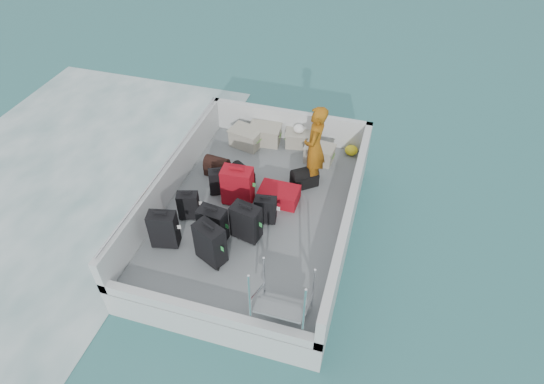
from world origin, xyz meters
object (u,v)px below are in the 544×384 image
Objects in this scene: suitcase_4 at (213,225)px; crate_0 at (246,138)px; suitcase_2 at (219,182)px; crate_2 at (298,139)px; crate_1 at (265,135)px; suitcase_6 at (246,222)px; passenger at (315,147)px; suitcase_7 at (266,210)px; crate_3 at (319,154)px; suitcase_3 at (210,244)px; suitcase_0 at (164,230)px; suitcase_8 at (279,195)px; suitcase_1 at (189,206)px; suitcase_5 at (238,186)px.

crate_0 is (-0.36, 2.80, -0.16)m from suitcase_4.
crate_2 is at bearing 35.50° from suitcase_2.
suitcase_4 is at bearing -90.22° from crate_1.
suitcase_6 is 0.40× the size of passenger.
suitcase_4 is 1.28× the size of suitcase_7.
passenger is at bearing 58.00° from suitcase_7.
crate_2 is 0.69m from crate_3.
suitcase_3 is at bearing -99.83° from crate_2.
crate_3 is (2.06, 3.05, -0.19)m from suitcase_0.
passenger is (0.58, 1.32, 0.59)m from suitcase_7.
suitcase_6 is (0.39, 0.66, -0.04)m from suitcase_3.
passenger reaches higher than crate_0.
crate_0 is 0.44m from crate_1.
passenger reaches higher than suitcase_8.
suitcase_1 is 0.73× the size of suitcase_5.
suitcase_5 reaches higher than suitcase_4.
suitcase_3 reaches higher than suitcase_2.
crate_0 is 1.18× the size of crate_2.
suitcase_1 is 3.03m from crate_3.
suitcase_3 is (0.49, -1.61, 0.12)m from suitcase_2.
suitcase_4 reaches higher than suitcase_2.
suitcase_2 is (0.28, 0.80, -0.02)m from suitcase_1.
suitcase_2 is 0.83× the size of crate_1.
crate_0 is at bearing 109.05° from suitcase_7.
suitcase_0 is at bearing -143.74° from suitcase_6.
crate_2 is (0.01, 2.44, -0.11)m from suitcase_7.
suitcase_4 is 1.53m from suitcase_8.
suitcase_3 reaches higher than suitcase_0.
suitcase_2 reaches higher than suitcase_8.
suitcase_6 is at bearing 164.99° from suitcase_8.
suitcase_1 is 0.89× the size of crate_0.
suitcase_5 is at bearing 92.76° from suitcase_4.
suitcase_6 is 0.93× the size of suitcase_8.
passenger reaches higher than crate_1.
suitcase_0 reaches higher than crate_1.
crate_0 is (-0.88, 2.57, -0.15)m from suitcase_6.
suitcase_1 is 0.33× the size of passenger.
suitcase_0 is 1.13× the size of crate_0.
crate_1 is at bearing 166.02° from crate_3.
suitcase_4 reaches higher than crate_1.
suitcase_7 is 0.32× the size of passenger.
suitcase_3 is 3.62m from crate_2.
suitcase_4 is 1.03m from suitcase_5.
crate_3 is 0.98m from passenger.
suitcase_3 reaches higher than suitcase_1.
suitcase_7 reaches higher than suitcase_8.
suitcase_6 reaches higher than suitcase_2.
suitcase_5 is 1.83m from crate_0.
crate_0 reaches higher than crate_3.
suitcase_2 is 1.30m from suitcase_6.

